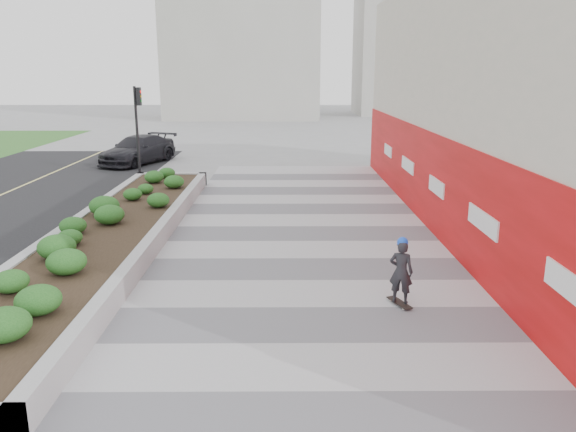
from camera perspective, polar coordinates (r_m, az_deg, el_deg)
name	(u,v)px	position (r m, az deg, el deg)	size (l,w,h in m)	color
ground	(319,372)	(9.58, 3.21, -15.54)	(160.00, 160.00, 0.00)	gray
walkway	(311,300)	(12.27, 2.35, -8.53)	(8.00, 36.00, 0.01)	#A8A8AD
building	(533,100)	(18.86, 23.66, 10.75)	(6.04, 24.08, 8.00)	beige
planter	(111,231)	(16.65, -17.58, -1.51)	(3.00, 18.00, 0.90)	#9E9EA0
traffic_signal_near	(138,119)	(26.72, -15.01, 9.53)	(0.33, 0.28, 4.20)	black
distant_bldg_north_l	(243,23)	(63.66, -4.60, 18.99)	(16.00, 12.00, 20.00)	#ADAAA3
distant_bldg_north_r	(419,8)	(70.42, 13.21, 19.86)	(14.00, 10.00, 24.00)	#ADAAA3
manhole_cover	(334,300)	(12.30, 4.70, -8.51)	(0.44, 0.44, 0.01)	#595654
skateboarder	(401,271)	(11.97, 11.42, -5.52)	(0.58, 0.74, 1.51)	beige
car_dark	(138,150)	(31.57, -15.01, 6.52)	(2.09, 5.14, 1.49)	black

